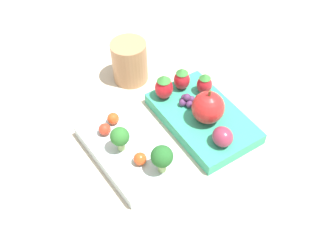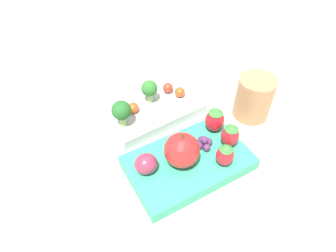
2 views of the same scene
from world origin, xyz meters
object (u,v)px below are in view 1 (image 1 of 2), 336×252
Objects in this scene: cherry_tomato_1 at (113,119)px; cherry_tomato_2 at (105,129)px; apple at (208,107)px; bento_box_savoury at (131,152)px; broccoli_floret_1 at (162,157)px; plum at (223,137)px; broccoli_floret_0 at (119,135)px; strawberry_2 at (182,79)px; bento_box_fruit at (202,118)px; strawberry_0 at (204,84)px; grape_cluster at (187,100)px; cherry_tomato_0 at (140,159)px; strawberry_1 at (164,87)px; drinking_cup at (130,62)px.

cherry_tomato_1 is 0.99× the size of cherry_tomato_2.
bento_box_savoury is at bearing 88.47° from apple.
broccoli_floret_1 is 1.45× the size of plum.
broccoli_floret_0 is 1.02× the size of strawberry_2.
apple is 1.43× the size of strawberry_2.
bento_box_savoury is at bearing -122.48° from broccoli_floret_0.
strawberry_2 is at bearing -2.23° from plum.
strawberry_0 is (0.05, -0.03, 0.03)m from bento_box_fruit.
strawberry_2 is (0.04, -0.17, 0.01)m from cherry_tomato_2.
bento_box_fruit is 4.42× the size of broccoli_floret_0.
cherry_tomato_1 is 0.65× the size of grape_cluster.
bento_box_savoury is 2.94× the size of apple.
cherry_tomato_1 is (0.13, 0.03, -0.02)m from broccoli_floret_1.
plum is at bearing 162.66° from strawberry_0.
cherry_tomato_0 is at bearing 121.55° from grape_cluster.
strawberry_1 is at bearing -41.41° from cherry_tomato_0.
strawberry_1 is (0.02, 0.07, 0.00)m from strawberry_0.
apple reaches higher than strawberry_2.
bento_box_fruit is 0.04m from apple.
broccoli_floret_0 is at bearing 103.85° from grape_cluster.
drinking_cup is (0.12, -0.08, 0.01)m from cherry_tomato_1.
cherry_tomato_0 is 0.41× the size of strawberry_1.
strawberry_1 is at bearing -28.21° from broccoli_floret_1.
strawberry_0 reaches higher than cherry_tomato_2.
plum is at bearing 174.55° from bento_box_fruit.
broccoli_floret_1 is 2.53× the size of cherry_tomato_0.
broccoli_floret_1 is 0.11m from plum.
cherry_tomato_1 is 0.44× the size of strawberry_2.
strawberry_1 is at bearing 26.28° from apple.
grape_cluster is at bearing -158.69° from drinking_cup.
bento_box_fruit is 3.96× the size of broccoli_floret_1.
cherry_tomato_0 is 0.09m from cherry_tomato_2.
broccoli_floret_1 reaches higher than bento_box_fruit.
strawberry_1 reaches higher than bento_box_savoury.
strawberry_0 is 0.04m from strawberry_2.
broccoli_floret_0 is at bearing 104.33° from strawberry_0.
broccoli_floret_1 is 0.63× the size of drinking_cup.
strawberry_1 reaches higher than strawberry_0.
broccoli_floret_1 is at bearing -157.23° from bento_box_savoury.
strawberry_2 is (0.01, -0.04, -0.00)m from strawberry_1.
cherry_tomato_1 is at bearing 98.29° from strawberry_1.
cherry_tomato_2 reaches higher than bento_box_fruit.
bento_box_savoury is at bearing 156.23° from drinking_cup.
bento_box_savoury is at bearing 120.93° from strawberry_2.
broccoli_floret_0 is 1.51× the size of grape_cluster.
broccoli_floret_1 is 1.68× the size of grape_cluster.
cherry_tomato_1 is 0.03m from cherry_tomato_2.
broccoli_floret_0 is at bearing 169.43° from cherry_tomato_1.
strawberry_2 is (0.08, -0.16, -0.01)m from broccoli_floret_0.
broccoli_floret_1 is 1.21× the size of strawberry_0.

